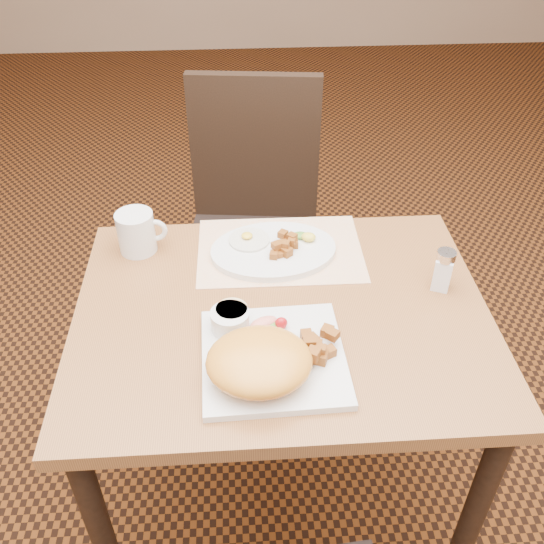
{
  "coord_description": "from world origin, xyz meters",
  "views": [
    {
      "loc": [
        -0.08,
        -0.97,
        1.63
      ],
      "look_at": [
        -0.02,
        0.05,
        0.82
      ],
      "focal_mm": 40.0,
      "sensor_mm": 36.0,
      "label": 1
    }
  ],
  "objects": [
    {
      "name": "fried_egg",
      "position": [
        -0.06,
        0.24,
        0.77
      ],
      "size": [
        0.1,
        0.1,
        0.02
      ],
      "color": "white",
      "rests_on": "plate_oval"
    },
    {
      "name": "plate_oval",
      "position": [
        -0.01,
        0.2,
        0.76
      ],
      "size": [
        0.32,
        0.25,
        0.02
      ],
      "primitive_type": null,
      "rotation": [
        0.0,
        0.0,
        0.09
      ],
      "color": "silver",
      "rests_on": "placemat"
    },
    {
      "name": "plate_square",
      "position": [
        -0.03,
        -0.15,
        0.76
      ],
      "size": [
        0.29,
        0.29,
        0.02
      ],
      "primitive_type": "cube",
      "rotation": [
        0.0,
        0.0,
        0.03
      ],
      "color": "silver",
      "rests_on": "table"
    },
    {
      "name": "salt_shaker",
      "position": [
        0.36,
        0.05,
        0.8
      ],
      "size": [
        0.06,
        0.06,
        0.1
      ],
      "color": "white",
      "rests_on": "table"
    },
    {
      "name": "hollandaise_mound",
      "position": [
        -0.06,
        -0.2,
        0.8
      ],
      "size": [
        0.2,
        0.18,
        0.07
      ],
      "color": "orange",
      "rests_on": "plate_square"
    },
    {
      "name": "garnish_sq",
      "position": [
        -0.03,
        -0.07,
        0.78
      ],
      "size": [
        0.08,
        0.05,
        0.03
      ],
      "color": "#387223",
      "rests_on": "plate_square"
    },
    {
      "name": "home_fries_sq",
      "position": [
        0.05,
        -0.14,
        0.78
      ],
      "size": [
        0.1,
        0.11,
        0.04
      ],
      "color": "#975218",
      "rests_on": "plate_square"
    },
    {
      "name": "home_fries_ov",
      "position": [
        0.02,
        0.19,
        0.78
      ],
      "size": [
        0.07,
        0.09,
        0.03
      ],
      "color": "#975218",
      "rests_on": "plate_oval"
    },
    {
      "name": "ramekin",
      "position": [
        -0.11,
        -0.06,
        0.79
      ],
      "size": [
        0.08,
        0.09,
        0.04
      ],
      "color": "silver",
      "rests_on": "plate_square"
    },
    {
      "name": "chair_far",
      "position": [
        -0.04,
        0.7,
        0.54
      ],
      "size": [
        0.47,
        0.47,
        0.97
      ],
      "rotation": [
        0.0,
        0.0,
        3.03
      ],
      "color": "black",
      "rests_on": "ground"
    },
    {
      "name": "placemat",
      "position": [
        0.01,
        0.22,
        0.75
      ],
      "size": [
        0.4,
        0.28,
        0.0
      ],
      "primitive_type": "cube",
      "rotation": [
        0.0,
        0.0,
        -0.01
      ],
      "color": "white",
      "rests_on": "table"
    },
    {
      "name": "ground",
      "position": [
        0.0,
        0.0,
        0.0
      ],
      "size": [
        8.0,
        8.0,
        0.0
      ],
      "primitive_type": "plane",
      "color": "black",
      "rests_on": "ground"
    },
    {
      "name": "table",
      "position": [
        0.0,
        0.0,
        0.64
      ],
      "size": [
        0.9,
        0.7,
        0.75
      ],
      "color": "#955B2E",
      "rests_on": "ground"
    },
    {
      "name": "garnish_ov",
      "position": [
        0.07,
        0.24,
        0.78
      ],
      "size": [
        0.06,
        0.05,
        0.02
      ],
      "color": "#387223",
      "rests_on": "plate_oval"
    },
    {
      "name": "coffee_mug",
      "position": [
        -0.33,
        0.25,
        0.8
      ],
      "size": [
        0.12,
        0.09,
        0.1
      ],
      "color": "silver",
      "rests_on": "table"
    }
  ]
}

